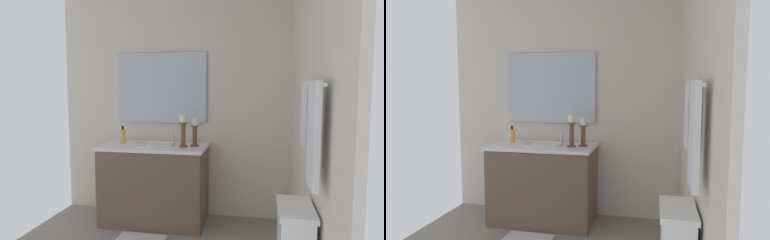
% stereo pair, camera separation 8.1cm
% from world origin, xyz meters
% --- Properties ---
extents(wall_back, '(2.44, 0.04, 2.45)m').
position_xyz_m(wall_back, '(0.00, 1.24, 1.23)').
color(wall_back, silver).
rests_on(wall_back, ground).
extents(wall_left, '(0.04, 2.48, 2.45)m').
position_xyz_m(wall_left, '(-1.22, 0.00, 1.23)').
color(wall_left, silver).
rests_on(wall_left, ground).
extents(vanity_cabinet, '(0.58, 1.07, 0.80)m').
position_xyz_m(vanity_cabinet, '(-0.89, -0.12, 0.40)').
color(vanity_cabinet, brown).
rests_on(vanity_cabinet, ground).
extents(sink_basin, '(0.40, 0.40, 0.24)m').
position_xyz_m(sink_basin, '(-0.89, -0.12, 0.76)').
color(sink_basin, white).
rests_on(sink_basin, vanity_cabinet).
extents(mirror, '(0.02, 0.97, 0.74)m').
position_xyz_m(mirror, '(-1.17, -0.12, 1.37)').
color(mirror, silver).
extents(candle_holder_tall, '(0.09, 0.09, 0.28)m').
position_xyz_m(candle_holder_tall, '(-0.90, 0.29, 0.95)').
color(candle_holder_tall, brown).
rests_on(candle_holder_tall, vanity_cabinet).
extents(candle_holder_short, '(0.09, 0.09, 0.32)m').
position_xyz_m(candle_holder_short, '(-0.84, 0.19, 0.97)').
color(candle_holder_short, brown).
rests_on(candle_holder_short, vanity_cabinet).
extents(soap_bottle, '(0.06, 0.06, 0.18)m').
position_xyz_m(soap_bottle, '(-0.95, -0.48, 0.87)').
color(soap_bottle, '#E5B259').
rests_on(soap_bottle, vanity_cabinet).
extents(towel_bar, '(0.60, 0.02, 0.02)m').
position_xyz_m(towel_bar, '(0.57, 1.18, 1.40)').
color(towel_bar, silver).
extents(towel_near_vanity, '(0.22, 0.03, 0.36)m').
position_xyz_m(towel_near_vanity, '(0.42, 1.16, 1.24)').
color(towel_near_vanity, white).
rests_on(towel_near_vanity, towel_bar).
extents(towel_center, '(0.22, 0.03, 0.51)m').
position_xyz_m(towel_center, '(0.72, 1.16, 1.17)').
color(towel_center, white).
rests_on(towel_center, towel_bar).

